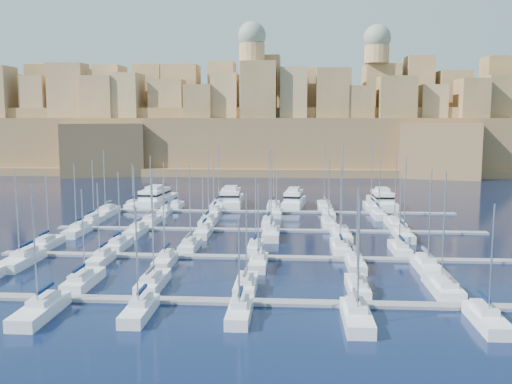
# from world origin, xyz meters

# --- Properties ---
(ground) EXTENTS (600.00, 600.00, 0.00)m
(ground) POSITION_xyz_m (0.00, 0.00, 0.00)
(ground) COLOR black
(ground) RESTS_ON ground
(pontoon_near) EXTENTS (84.00, 2.00, 0.40)m
(pontoon_near) POSITION_xyz_m (0.00, -34.00, 0.20)
(pontoon_near) COLOR slate
(pontoon_near) RESTS_ON ground
(pontoon_mid_near) EXTENTS (84.00, 2.00, 0.40)m
(pontoon_mid_near) POSITION_xyz_m (0.00, -12.00, 0.20)
(pontoon_mid_near) COLOR slate
(pontoon_mid_near) RESTS_ON ground
(pontoon_mid_far) EXTENTS (84.00, 2.00, 0.40)m
(pontoon_mid_far) POSITION_xyz_m (0.00, 10.00, 0.20)
(pontoon_mid_far) COLOR slate
(pontoon_mid_far) RESTS_ON ground
(pontoon_far) EXTENTS (84.00, 2.00, 0.40)m
(pontoon_far) POSITION_xyz_m (0.00, 32.00, 0.20)
(pontoon_far) COLOR slate
(pontoon_far) RESTS_ON ground
(sailboat_1) EXTENTS (2.86, 9.52, 13.14)m
(sailboat_1) POSITION_xyz_m (-22.66, -28.36, 0.74)
(sailboat_1) COLOR white
(sailboat_1) RESTS_ON ground
(sailboat_2) EXTENTS (2.82, 9.40, 15.88)m
(sailboat_2) POSITION_xyz_m (-13.32, -28.41, 0.76)
(sailboat_2) COLOR white
(sailboat_2) RESTS_ON ground
(sailboat_3) EXTENTS (2.66, 8.88, 13.16)m
(sailboat_3) POSITION_xyz_m (-1.07, -28.67, 0.73)
(sailboat_3) COLOR white
(sailboat_3) RESTS_ON ground
(sailboat_4) EXTENTS (2.59, 8.63, 13.97)m
(sailboat_4) POSITION_xyz_m (13.11, -28.80, 0.74)
(sailboat_4) COLOR white
(sailboat_4) RESTS_ON ground
(sailboat_5) EXTENTS (3.15, 10.50, 15.72)m
(sailboat_5) POSITION_xyz_m (23.98, -27.88, 0.77)
(sailboat_5) COLOR white
(sailboat_5) RESTS_ON ground
(sailboat_7) EXTENTS (3.10, 10.32, 15.23)m
(sailboat_7) POSITION_xyz_m (-23.16, -40.04, 0.76)
(sailboat_7) COLOR white
(sailboat_7) RESTS_ON ground
(sailboat_8) EXTENTS (2.60, 8.67, 12.70)m
(sailboat_8) POSITION_xyz_m (-12.12, -39.23, 0.73)
(sailboat_8) COLOR white
(sailboat_8) RESTS_ON ground
(sailboat_9) EXTENTS (2.51, 8.35, 11.38)m
(sailboat_9) POSITION_xyz_m (-0.91, -39.07, 0.71)
(sailboat_9) COLOR white
(sailboat_9) RESTS_ON ground
(sailboat_10) EXTENTS (2.93, 9.77, 14.14)m
(sailboat_10) POSITION_xyz_m (11.85, -39.76, 0.75)
(sailboat_10) COLOR white
(sailboat_10) RESTS_ON ground
(sailboat_11) EXTENTS (2.76, 9.21, 13.54)m
(sailboat_11) POSITION_xyz_m (25.64, -39.49, 0.74)
(sailboat_11) COLOR white
(sailboat_11) RESTS_ON ground
(sailboat_12) EXTENTS (2.67, 8.90, 13.52)m
(sailboat_12) POSITION_xyz_m (-37.08, -6.66, 0.74)
(sailboat_12) COLOR white
(sailboat_12) RESTS_ON ground
(sailboat_13) EXTENTS (2.59, 8.64, 13.35)m
(sailboat_13) POSITION_xyz_m (-24.54, -6.79, 0.73)
(sailboat_13) COLOR white
(sailboat_13) RESTS_ON ground
(sailboat_14) EXTENTS (2.65, 8.84, 14.53)m
(sailboat_14) POSITION_xyz_m (-12.42, -6.69, 0.75)
(sailboat_14) COLOR white
(sailboat_14) RESTS_ON ground
(sailboat_15) EXTENTS (2.38, 7.95, 13.04)m
(sailboat_15) POSITION_xyz_m (-1.34, -7.13, 0.73)
(sailboat_15) COLOR white
(sailboat_15) RESTS_ON ground
(sailboat_16) EXTENTS (2.87, 9.57, 14.50)m
(sailboat_16) POSITION_xyz_m (12.71, -6.34, 0.75)
(sailboat_16) COLOR white
(sailboat_16) RESTS_ON ground
(sailboat_17) EXTENTS (2.66, 8.86, 13.10)m
(sailboat_17) POSITION_xyz_m (22.41, -6.68, 0.73)
(sailboat_17) COLOR white
(sailboat_17) RESTS_ON ground
(sailboat_18) EXTENTS (3.25, 10.83, 14.65)m
(sailboat_18) POSITION_xyz_m (-35.94, -18.29, 0.77)
(sailboat_18) COLOR white
(sailboat_18) RESTS_ON ground
(sailboat_19) EXTENTS (2.37, 7.90, 12.72)m
(sailboat_19) POSITION_xyz_m (-24.24, -16.85, 0.72)
(sailboat_19) COLOR white
(sailboat_19) RESTS_ON ground
(sailboat_20) EXTENTS (2.44, 8.14, 13.19)m
(sailboat_20) POSITION_xyz_m (-14.26, -16.97, 0.73)
(sailboat_20) COLOR white
(sailboat_20) RESTS_ON ground
(sailboat_21) EXTENTS (2.56, 8.52, 12.91)m
(sailboat_21) POSITION_xyz_m (-0.21, -17.15, 0.73)
(sailboat_21) COLOR white
(sailboat_21) RESTS_ON ground
(sailboat_22) EXTENTS (2.47, 8.24, 12.24)m
(sailboat_22) POSITION_xyz_m (14.13, -17.02, 0.72)
(sailboat_22) COLOR white
(sailboat_22) RESTS_ON ground
(sailboat_23) EXTENTS (2.95, 9.83, 15.09)m
(sailboat_23) POSITION_xyz_m (24.28, -17.80, 0.76)
(sailboat_23) COLOR white
(sailboat_23) RESTS_ON ground
(sailboat_24) EXTENTS (2.62, 8.72, 13.59)m
(sailboat_24) POSITION_xyz_m (-36.93, 15.25, 0.74)
(sailboat_24) COLOR white
(sailboat_24) RESTS_ON ground
(sailboat_25) EXTENTS (2.71, 9.02, 14.68)m
(sailboat_25) POSITION_xyz_m (-24.69, 15.40, 0.75)
(sailboat_25) COLOR white
(sailboat_25) RESTS_ON ground
(sailboat_26) EXTENTS (2.93, 9.77, 15.85)m
(sailboat_26) POSITION_xyz_m (-12.70, 15.77, 0.76)
(sailboat_26) COLOR white
(sailboat_26) RESTS_ON ground
(sailboat_27) EXTENTS (2.70, 8.99, 15.19)m
(sailboat_27) POSITION_xyz_m (-0.09, 15.38, 0.75)
(sailboat_27) COLOR white
(sailboat_27) RESTS_ON ground
(sailboat_28) EXTENTS (2.78, 9.27, 13.98)m
(sailboat_28) POSITION_xyz_m (12.11, 15.52, 0.74)
(sailboat_28) COLOR white
(sailboat_28) RESTS_ON ground
(sailboat_29) EXTENTS (3.10, 10.33, 16.41)m
(sailboat_29) POSITION_xyz_m (25.54, 16.04, 0.77)
(sailboat_29) COLOR white
(sailboat_29) RESTS_ON ground
(sailboat_30) EXTENTS (2.80, 9.32, 13.86)m
(sailboat_30) POSITION_xyz_m (-36.09, 4.46, 0.74)
(sailboat_30) COLOR white
(sailboat_30) RESTS_ON ground
(sailboat_31) EXTENTS (2.71, 9.02, 13.27)m
(sailboat_31) POSITION_xyz_m (-24.81, 4.60, 0.74)
(sailboat_31) COLOR white
(sailboat_31) RESTS_ON ground
(sailboat_32) EXTENTS (2.57, 8.58, 12.27)m
(sailboat_32) POSITION_xyz_m (-11.94, 4.82, 0.72)
(sailboat_32) COLOR white
(sailboat_32) RESTS_ON ground
(sailboat_33) EXTENTS (3.05, 10.17, 16.73)m
(sailboat_33) POSITION_xyz_m (0.82, 4.04, 0.78)
(sailboat_33) COLOR white
(sailboat_33) RESTS_ON ground
(sailboat_34) EXTENTS (3.33, 11.09, 17.84)m
(sailboat_34) POSITION_xyz_m (13.65, 3.59, 0.79)
(sailboat_34) COLOR white
(sailboat_34) RESTS_ON ground
(sailboat_35) EXTENTS (2.80, 9.33, 15.50)m
(sailboat_35) POSITION_xyz_m (25.05, 4.45, 0.76)
(sailboat_35) COLOR white
(sailboat_35) RESTS_ON ground
(sailboat_36) EXTENTS (2.35, 7.85, 11.24)m
(sailboat_36) POSITION_xyz_m (-34.72, 36.82, 0.71)
(sailboat_36) COLOR white
(sailboat_36) RESTS_ON ground
(sailboat_37) EXTENTS (2.33, 7.76, 12.08)m
(sailboat_37) POSITION_xyz_m (-23.71, 36.78, 0.72)
(sailboat_37) COLOR white
(sailboat_37) RESTS_ON ground
(sailboat_38) EXTENTS (3.07, 10.23, 16.71)m
(sailboat_38) POSITION_xyz_m (-13.52, 37.99, 0.78)
(sailboat_38) COLOR white
(sailboat_38) RESTS_ON ground
(sailboat_39) EXTENTS (2.88, 9.59, 14.85)m
(sailboat_39) POSITION_xyz_m (0.01, 37.68, 0.75)
(sailboat_39) COLOR white
(sailboat_39) RESTS_ON ground
(sailboat_40) EXTENTS (3.17, 10.55, 15.85)m
(sailboat_40) POSITION_xyz_m (12.36, 38.15, 0.77)
(sailboat_40) COLOR white
(sailboat_40) RESTS_ON ground
(sailboat_41) EXTENTS (3.04, 10.15, 16.93)m
(sailboat_41) POSITION_xyz_m (23.68, 37.95, 0.78)
(sailboat_41) COLOR white
(sailboat_41) RESTS_ON ground
(sailboat_42) EXTENTS (3.25, 10.85, 15.27)m
(sailboat_42) POSITION_xyz_m (-37.57, 25.71, 0.77)
(sailboat_42) COLOR white
(sailboat_42) RESTS_ON ground
(sailboat_43) EXTENTS (2.18, 7.27, 12.45)m
(sailboat_43) POSITION_xyz_m (-24.51, 27.46, 0.72)
(sailboat_43) COLOR white
(sailboat_43) RESTS_ON ground
(sailboat_44) EXTENTS (2.61, 8.68, 13.35)m
(sailboat_44) POSITION_xyz_m (-13.02, 26.77, 0.73)
(sailboat_44) COLOR white
(sailboat_44) RESTS_ON ground
(sailboat_45) EXTENTS (2.31, 7.70, 11.23)m
(sailboat_45) POSITION_xyz_m (1.09, 27.25, 0.71)
(sailboat_45) COLOR white
(sailboat_45) RESTS_ON ground
(sailboat_46) EXTENTS (2.61, 8.71, 12.73)m
(sailboat_46) POSITION_xyz_m (12.77, 26.76, 0.73)
(sailboat_46) COLOR white
(sailboat_46) RESTS_ON ground
(sailboat_47) EXTENTS (2.61, 8.70, 13.51)m
(sailboat_47) POSITION_xyz_m (23.76, 26.76, 0.74)
(sailboat_47) COLOR white
(sailboat_47) RESTS_ON ground
(motor_yacht_a) EXTENTS (7.91, 19.69, 5.25)m
(motor_yacht_a) POSITION_xyz_m (-30.32, 42.71, 1.73)
(motor_yacht_a) COLOR white
(motor_yacht_a) RESTS_ON ground
(motor_yacht_b) EXTENTS (6.34, 18.69, 5.25)m
(motor_yacht_b) POSITION_xyz_m (-10.95, 42.37, 1.73)
(motor_yacht_b) COLOR white
(motor_yacht_b) RESTS_ON ground
(motor_yacht_c) EXTENTS (6.29, 15.52, 5.25)m
(motor_yacht_c) POSITION_xyz_m (4.94, 40.75, 1.73)
(motor_yacht_c) COLOR white
(motor_yacht_c) RESTS_ON ground
(motor_yacht_d) EXTENTS (5.51, 17.42, 5.25)m
(motor_yacht_d) POSITION_xyz_m (26.76, 41.82, 1.73)
(motor_yacht_d) COLOR white
(motor_yacht_d) RESTS_ON ground
(fortified_city) EXTENTS (460.00, 108.95, 59.52)m
(fortified_city) POSITION_xyz_m (-0.19, 155.26, 14.74)
(fortified_city) COLOR brown
(fortified_city) RESTS_ON ground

